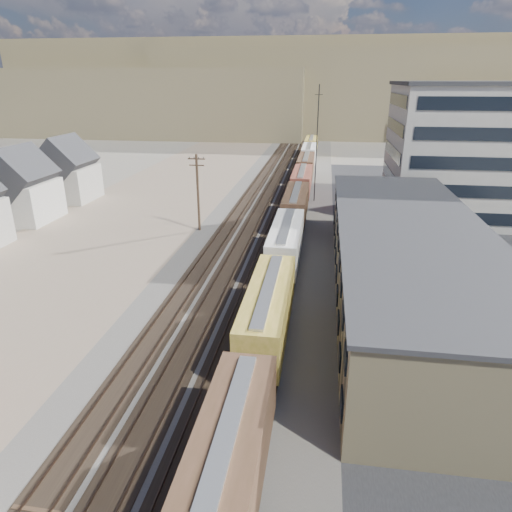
# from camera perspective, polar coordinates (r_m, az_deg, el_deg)

# --- Properties ---
(ballast_bed) EXTENTS (18.00, 200.00, 0.06)m
(ballast_bed) POSITION_cam_1_polar(r_m,az_deg,el_deg) (66.76, 1.84, 5.00)
(ballast_bed) COLOR #4C4742
(ballast_bed) RESTS_ON ground
(dirt_yard) EXTENTS (24.00, 180.00, 0.03)m
(dirt_yard) POSITION_cam_1_polar(r_m,az_deg,el_deg) (63.05, -17.67, 2.99)
(dirt_yard) COLOR #7F6B57
(dirt_yard) RESTS_ON ground
(asphalt_lot) EXTENTS (26.00, 120.00, 0.04)m
(asphalt_lot) POSITION_cam_1_polar(r_m,az_deg,el_deg) (54.18, 23.61, -0.78)
(asphalt_lot) COLOR #232326
(asphalt_lot) RESTS_ON ground
(rail_tracks) EXTENTS (11.40, 200.00, 0.24)m
(rail_tracks) POSITION_cam_1_polar(r_m,az_deg,el_deg) (66.80, 1.37, 5.09)
(rail_tracks) COLOR black
(rail_tracks) RESTS_ON ground
(freight_train) EXTENTS (3.00, 119.74, 4.46)m
(freight_train) POSITION_cam_1_polar(r_m,az_deg,el_deg) (69.60, 5.39, 7.95)
(freight_train) COLOR black
(freight_train) RESTS_ON ground
(warehouse) EXTENTS (12.40, 40.40, 7.25)m
(warehouse) POSITION_cam_1_polar(r_m,az_deg,el_deg) (42.21, 18.35, -0.76)
(warehouse) COLOR tan
(warehouse) RESTS_ON ground
(office_tower) EXTENTS (22.60, 18.60, 18.45)m
(office_tower) POSITION_cam_1_polar(r_m,az_deg,el_deg) (72.30, 25.54, 11.74)
(office_tower) COLOR #9E998E
(office_tower) RESTS_ON ground
(utility_pole_north) EXTENTS (2.20, 0.32, 10.00)m
(utility_pole_north) POSITION_cam_1_polar(r_m,az_deg,el_deg) (59.41, -7.27, 8.04)
(utility_pole_north) COLOR #382619
(utility_pole_north) RESTS_ON ground
(radio_mast) EXTENTS (1.20, 0.16, 18.00)m
(radio_mast) POSITION_cam_1_polar(r_m,az_deg,el_deg) (74.32, 7.59, 13.67)
(radio_mast) COLOR black
(radio_mast) RESTS_ON ground
(hills_north) EXTENTS (265.00, 80.00, 32.00)m
(hills_north) POSITION_cam_1_polar(r_m,az_deg,el_deg) (181.80, 6.58, 19.67)
(hills_north) COLOR brown
(hills_north) RESTS_ON ground
(parked_car_blue) EXTENTS (4.65, 5.91, 1.49)m
(parked_car_blue) POSITION_cam_1_polar(r_m,az_deg,el_deg) (71.00, 22.40, 4.98)
(parked_car_blue) COLOR navy
(parked_car_blue) RESTS_ON ground
(parked_car_far) EXTENTS (1.87, 4.10, 1.36)m
(parked_car_far) POSITION_cam_1_polar(r_m,az_deg,el_deg) (75.53, 25.33, 5.39)
(parked_car_far) COLOR silver
(parked_car_far) RESTS_ON ground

